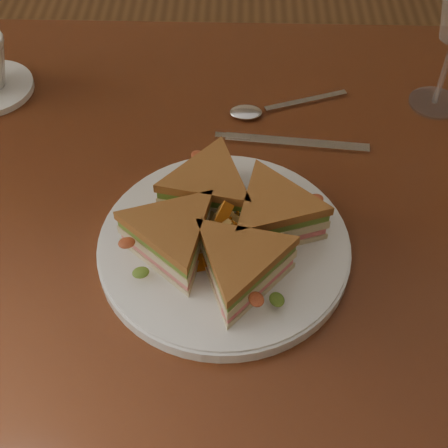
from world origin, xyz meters
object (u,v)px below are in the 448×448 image
table (206,238)px  spoon (261,110)px  sandwich_wedges (224,227)px  knife (286,142)px  plate (224,247)px

table → spoon: size_ratio=6.81×
sandwich_wedges → knife: size_ratio=1.30×
table → sandwich_wedges: size_ratio=4.28×
table → sandwich_wedges: sandwich_wedges is taller
spoon → knife: 0.08m
table → plate: size_ratio=4.02×
sandwich_wedges → knife: 0.21m
spoon → knife: (0.04, -0.07, -0.00)m
table → plate: bearing=-74.5°
sandwich_wedges → spoon: bearing=79.9°
spoon → knife: bearing=-82.1°
table → spoon: (0.07, 0.16, 0.10)m
table → knife: bearing=40.3°
plate → knife: bearing=67.1°
plate → sandwich_wedges: bearing=-45.0°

